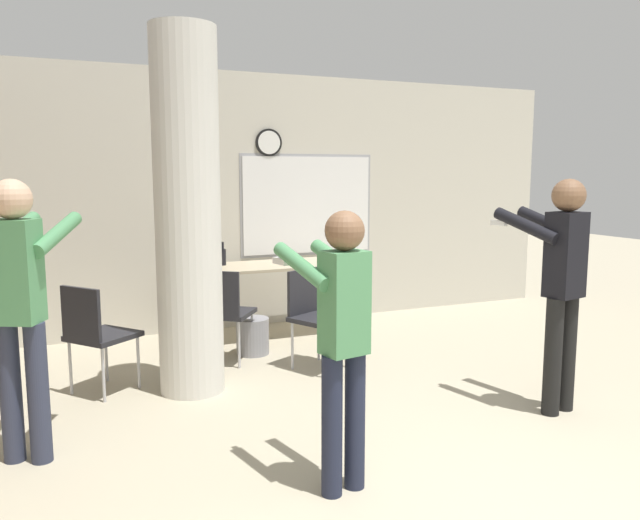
# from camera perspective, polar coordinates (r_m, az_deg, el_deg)

# --- Properties ---
(wall_back) EXTENTS (8.00, 0.15, 2.80)m
(wall_back) POSITION_cam_1_polar(r_m,az_deg,el_deg) (7.02, -6.89, 5.32)
(wall_back) COLOR beige
(wall_back) RESTS_ON ground_plane
(support_pillar) EXTENTS (0.50, 0.50, 2.80)m
(support_pillar) POSITION_cam_1_polar(r_m,az_deg,el_deg) (4.90, -11.99, 4.07)
(support_pillar) COLOR silver
(support_pillar) RESTS_ON ground_plane
(folding_table) EXTENTS (1.56, 0.70, 0.77)m
(folding_table) POSITION_cam_1_polar(r_m,az_deg,el_deg) (6.55, -5.15, -0.90)
(folding_table) COLOR tan
(folding_table) RESTS_ON ground_plane
(bottle_on_table) EXTENTS (0.06, 0.06, 0.24)m
(bottle_on_table) POSITION_cam_1_polar(r_m,az_deg,el_deg) (6.54, -8.86, 0.33)
(bottle_on_table) COLOR black
(bottle_on_table) RESTS_ON folding_table
(waste_bin) EXTENTS (0.31, 0.31, 0.35)m
(waste_bin) POSITION_cam_1_polar(r_m,az_deg,el_deg) (6.03, -6.18, -6.92)
(waste_bin) COLOR gray
(waste_bin) RESTS_ON ground_plane
(chair_table_left) EXTENTS (0.61, 0.61, 0.87)m
(chair_table_left) POSITION_cam_1_polar(r_m,az_deg,el_deg) (5.69, -8.80, -4.39)
(chair_table_left) COLOR #232328
(chair_table_left) RESTS_ON ground_plane
(chair_near_pillar) EXTENTS (0.62, 0.62, 0.87)m
(chair_near_pillar) POSITION_cam_1_polar(r_m,az_deg,el_deg) (5.15, -19.81, -6.08)
(chair_near_pillar) COLOR #232328
(chair_near_pillar) RESTS_ON ground_plane
(chair_table_front) EXTENTS (0.59, 0.59, 0.87)m
(chair_table_front) POSITION_cam_1_polar(r_m,az_deg,el_deg) (5.52, -0.47, -4.68)
(chair_table_front) COLOR #232328
(chair_table_front) RESTS_ON ground_plane
(person_watching_back) EXTENTS (0.56, 0.68, 1.69)m
(person_watching_back) POSITION_cam_1_polar(r_m,az_deg,el_deg) (4.05, -25.71, -3.18)
(person_watching_back) COLOR #2D3347
(person_watching_back) RESTS_ON ground_plane
(person_playing_side) EXTENTS (0.46, 0.65, 1.68)m
(person_playing_side) POSITION_cam_1_polar(r_m,az_deg,el_deg) (4.73, 21.16, -1.45)
(person_playing_side) COLOR black
(person_playing_side) RESTS_ON ground_plane
(person_playing_front) EXTENTS (0.41, 0.59, 1.53)m
(person_playing_front) POSITION_cam_1_polar(r_m,az_deg,el_deg) (3.32, 1.95, -6.33)
(person_playing_front) COLOR #1E2338
(person_playing_front) RESTS_ON ground_plane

